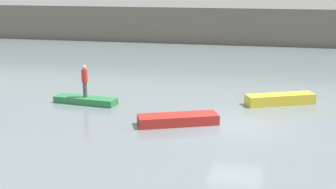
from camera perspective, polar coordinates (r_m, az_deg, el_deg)
ground_plane at (r=21.65m, az=8.36°, el=-3.74°), size 120.00×120.00×0.00m
embankment_wall at (r=47.82m, az=10.99°, el=8.05°), size 80.00×1.20×3.62m
rowboat_green at (r=25.47m, az=-9.96°, el=-0.69°), size 3.51×1.29×0.35m
rowboat_red at (r=21.54m, az=1.22°, el=-3.04°), size 3.78×2.43×0.46m
rowboat_yellow at (r=25.65m, az=13.43°, el=-0.55°), size 3.75×2.39×0.54m
person_red_shirt at (r=25.21m, az=-10.07°, el=1.85°), size 0.32×0.32×1.74m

